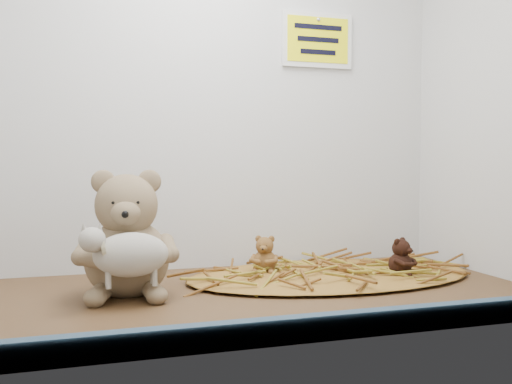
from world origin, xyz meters
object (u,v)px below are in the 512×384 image
object	(u,v)px
mini_teddy_brown	(400,255)
main_teddy	(127,233)
toy_lamb	(131,255)
mini_teddy_tan	(265,252)

from	to	relation	value
mini_teddy_brown	main_teddy	bearing A→B (deg)	141.84
toy_lamb	mini_teddy_tan	world-z (taller)	toy_lamb
toy_lamb	mini_teddy_brown	distance (cm)	57.52
mini_teddy_tan	main_teddy	bearing A→B (deg)	-135.48
toy_lamb	mini_teddy_brown	xyz separation A→B (cm)	(57.06, 6.28, -3.72)
main_teddy	mini_teddy_brown	size ratio (longest dim) A/B	2.99
main_teddy	toy_lamb	size ratio (longest dim) A/B	1.40
mini_teddy_tan	mini_teddy_brown	distance (cm)	29.16
mini_teddy_tan	mini_teddy_brown	world-z (taller)	same
toy_lamb	mini_teddy_brown	bearing A→B (deg)	6.28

